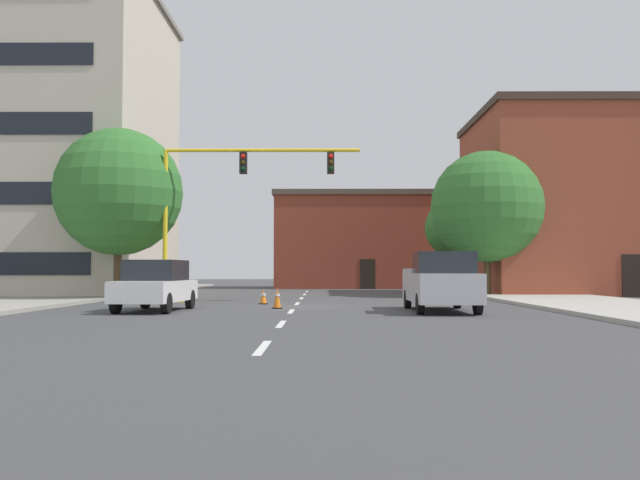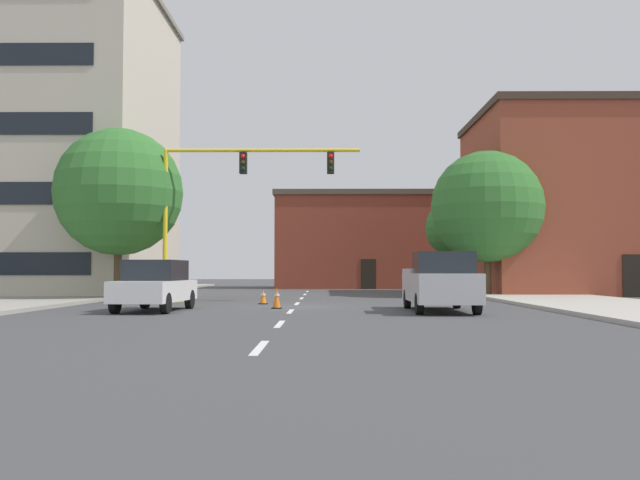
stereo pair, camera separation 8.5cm
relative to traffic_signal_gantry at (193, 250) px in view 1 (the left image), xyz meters
The scene contains 21 objects.
ground_plane 6.83m from the traffic_signal_gantry, 42.94° to the right, with size 160.00×160.00×0.00m, color #424244.
sidewalk_left 8.22m from the traffic_signal_gantry, 152.84° to the left, with size 6.00×56.00×0.14m, color #9E998E.
sidewalk_right 17.01m from the traffic_signal_gantry, 12.38° to the left, with size 6.00×56.00×0.14m, color #B2ADA3.
lane_stripe_seg_0 19.11m from the traffic_signal_gantry, 75.63° to the right, with size 0.16×2.40×0.01m, color silver.
lane_stripe_seg_1 13.91m from the traffic_signal_gantry, 69.91° to the right, with size 0.16×2.40×0.01m, color silver.
lane_stripe_seg_2 9.05m from the traffic_signal_gantry, 57.46° to the right, with size 0.16×2.40×0.01m, color silver.
lane_stripe_seg_3 5.56m from the traffic_signal_gantry, 21.80° to the right, with size 0.16×2.40×0.01m, color silver.
lane_stripe_seg_4 6.36m from the traffic_signal_gantry, 37.51° to the left, with size 0.16×2.40×0.01m, color silver.
lane_stripe_seg_5 10.51m from the traffic_signal_gantry, 62.67° to the left, with size 0.16×2.40×0.01m, color silver.
lane_stripe_seg_6 15.52m from the traffic_signal_gantry, 72.13° to the left, with size 0.16×2.40×0.01m, color silver.
building_tall_left 16.35m from the traffic_signal_gantry, 142.40° to the left, with size 16.31×13.74×17.32m.
building_brick_center 25.49m from the traffic_signal_gantry, 69.22° to the left, with size 14.10×7.35×7.37m.
building_row_right 24.19m from the traffic_signal_gantry, 25.49° to the left, with size 13.72×11.06×10.64m.
traffic_signal_gantry is the anchor object (origin of this frame).
tree_right_far 19.75m from the traffic_signal_gantry, 43.94° to the left, with size 3.76×3.76×5.96m.
tree_left_near 4.76m from the traffic_signal_gantry, 162.07° to the left, with size 5.90×5.90×7.97m.
tree_right_mid 15.67m from the traffic_signal_gantry, 21.52° to the left, with size 5.89×5.89×7.67m.
pickup_truck_silver 12.28m from the traffic_signal_gantry, 36.97° to the right, with size 2.08×5.43×1.99m.
sedan_white_near_left 7.28m from the traffic_signal_gantry, 89.46° to the right, with size 2.10×4.60×1.74m.
traffic_cone_roadside_a 4.52m from the traffic_signal_gantry, 34.76° to the right, with size 0.36×0.36×0.61m.
traffic_cone_roadside_b 7.22m from the traffic_signal_gantry, 53.71° to the right, with size 0.36×0.36×0.77m.
Camera 1 is at (1.10, -26.66, 1.40)m, focal length 39.30 mm.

